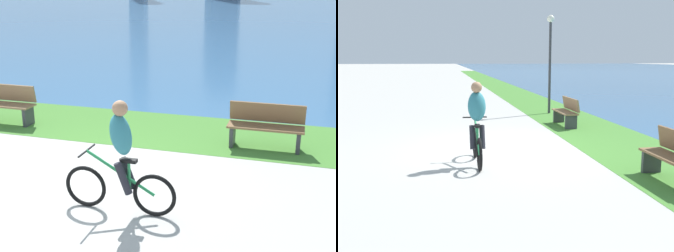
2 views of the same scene
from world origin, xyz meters
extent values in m
plane|color=#B2AFA8|center=(0.00, 0.00, 0.00)|extent=(300.00, 300.00, 0.00)
cube|color=#478433|center=(0.00, 3.02, 0.00)|extent=(120.00, 2.48, 0.01)
torus|color=black|center=(0.64, -0.73, 0.32)|extent=(0.65, 0.06, 0.65)
torus|color=black|center=(1.71, -0.73, 0.32)|extent=(0.65, 0.06, 0.65)
cylinder|color=#268C4C|center=(1.20, -0.73, 0.61)|extent=(1.04, 0.04, 0.61)
cylinder|color=#268C4C|center=(1.33, -0.73, 0.56)|extent=(0.04, 0.04, 0.47)
cube|color=black|center=(1.33, -0.73, 0.82)|extent=(0.24, 0.10, 0.05)
cylinder|color=black|center=(0.69, -0.73, 0.90)|extent=(0.03, 0.52, 0.03)
ellipsoid|color=teal|center=(1.23, -0.73, 1.20)|extent=(0.40, 0.36, 0.65)
sphere|color=#A57A59|center=(1.23, -0.73, 1.58)|extent=(0.22, 0.22, 0.22)
cylinder|color=#26262D|center=(1.28, -0.83, 0.58)|extent=(0.27, 0.11, 0.49)
cylinder|color=#26262D|center=(1.28, -0.63, 0.58)|extent=(0.27, 0.11, 0.49)
cube|color=brown|center=(3.00, 2.48, 0.45)|extent=(1.50, 0.45, 0.04)
cube|color=#38383D|center=(2.35, 2.48, 0.23)|extent=(0.08, 0.37, 0.45)
cube|color=olive|center=(-3.05, 2.47, 0.45)|extent=(1.50, 0.45, 0.04)
cube|color=olive|center=(-3.05, 2.67, 0.70)|extent=(1.50, 0.11, 0.40)
cube|color=#38383D|center=(-2.40, 2.47, 0.23)|extent=(0.08, 0.37, 0.45)
cube|color=#38383D|center=(-3.70, 2.47, 0.23)|extent=(0.08, 0.37, 0.45)
cylinder|color=#38383D|center=(-5.97, 2.75, 1.77)|extent=(0.10, 0.10, 3.54)
sphere|color=white|center=(-5.97, 2.75, 3.64)|extent=(0.28, 0.28, 0.28)
camera|label=1|loc=(3.53, -6.26, 3.28)|focal=48.44mm
camera|label=2|loc=(9.09, -1.41, 2.15)|focal=42.32mm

